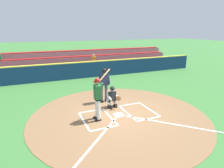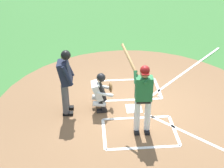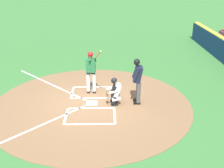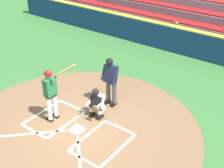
% 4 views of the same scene
% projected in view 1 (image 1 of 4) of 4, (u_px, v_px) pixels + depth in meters
% --- Properties ---
extents(ground_plane, '(120.00, 120.00, 0.00)m').
position_uv_depth(ground_plane, '(119.00, 115.00, 8.65)').
color(ground_plane, '#387033').
extents(dirt_circle, '(8.00, 8.00, 0.01)m').
position_uv_depth(dirt_circle, '(119.00, 115.00, 8.65)').
color(dirt_circle, brown).
rests_on(dirt_circle, ground).
extents(home_plate_and_chalk, '(7.93, 4.91, 0.01)m').
position_uv_depth(home_plate_and_chalk, '(128.00, 123.00, 7.87)').
color(home_plate_and_chalk, white).
rests_on(home_plate_and_chalk, dirt_circle).
extents(batter, '(0.95, 0.69, 2.13)m').
position_uv_depth(batter, '(98.00, 96.00, 7.93)').
color(batter, white).
rests_on(batter, ground).
extents(catcher, '(0.61, 0.60, 1.13)m').
position_uv_depth(catcher, '(112.00, 96.00, 9.33)').
color(catcher, black).
rests_on(catcher, ground).
extents(plate_umpire, '(0.59, 0.42, 1.86)m').
position_uv_depth(plate_umpire, '(104.00, 83.00, 9.97)').
color(plate_umpire, '#4C4C51').
rests_on(plate_umpire, ground).
extents(baseball, '(0.07, 0.07, 0.07)m').
position_uv_depth(baseball, '(138.00, 120.00, 8.12)').
color(baseball, white).
rests_on(baseball, ground).
extents(backstop_wall, '(22.00, 0.36, 1.31)m').
position_uv_depth(backstop_wall, '(79.00, 70.00, 15.10)').
color(backstop_wall, navy).
rests_on(backstop_wall, ground).
extents(bleacher_stand, '(20.00, 3.40, 2.10)m').
position_uv_depth(bleacher_stand, '(72.00, 64.00, 17.47)').
color(bleacher_stand, gray).
rests_on(bleacher_stand, ground).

